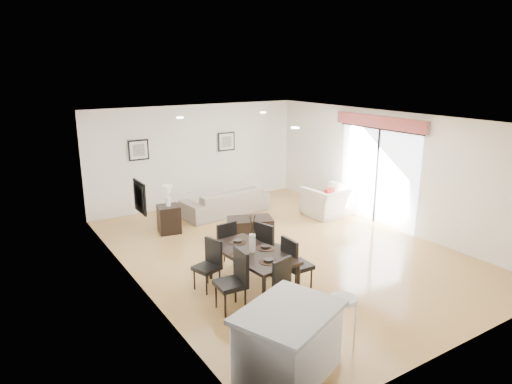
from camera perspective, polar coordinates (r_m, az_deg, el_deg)
ground at (r=9.50m, az=3.30°, el=-7.28°), size 8.00×8.00×0.00m
wall_back at (r=12.45m, az=-7.41°, el=4.58°), size 6.00×0.04×2.70m
wall_front at (r=6.44m, az=24.88°, el=-7.11°), size 6.00×0.04×2.70m
wall_left at (r=7.77m, az=-14.86°, el=-2.42°), size 0.04×8.00×2.70m
wall_right at (r=11.05m, az=16.18°, el=2.72°), size 0.04×8.00×2.70m
ceiling at (r=8.82m, az=3.57°, el=9.13°), size 6.00×8.00×0.02m
sofa at (r=11.70m, az=-3.86°, el=-1.17°), size 2.32×1.07×0.66m
armchair at (r=11.68m, az=9.14°, el=-1.16°), size 1.20×1.06×0.74m
courtyard_plant_a at (r=13.03m, az=25.36°, el=-1.11°), size 0.66×0.63×0.58m
courtyard_plant_b at (r=14.16m, az=20.04°, el=0.85°), size 0.42×0.42×0.66m
dining_table at (r=7.69m, az=-0.47°, el=-7.95°), size 0.96×1.69×0.68m
dining_chair_wnear at (r=7.13m, az=-2.63°, el=-10.54°), size 0.46×0.46×0.97m
dining_chair_wfar at (r=7.83m, az=-5.79°, el=-8.63°), size 0.48×0.48×0.86m
dining_chair_enear at (r=7.72m, az=4.78°, el=-8.61°), size 0.42×0.42×0.94m
dining_chair_efar at (r=8.30m, az=1.47°, el=-6.62°), size 0.54×0.54×0.98m
dining_chair_head at (r=6.97m, az=3.88°, el=-11.56°), size 0.49×0.49×0.90m
dining_chair_foot at (r=8.54m, az=-4.03°, el=-6.27°), size 0.45×0.45×0.92m
vase at (r=7.56m, az=-0.48°, el=-5.62°), size 0.84×1.29×0.65m
coffee_table at (r=10.26m, az=-0.72°, el=-4.33°), size 1.12×0.89×0.39m
side_table at (r=10.56m, az=-10.82°, el=-3.34°), size 0.55×0.55×0.63m
table_lamp at (r=10.38m, az=-10.99°, el=-0.09°), size 0.25×0.25×0.47m
cushion at (r=11.48m, az=9.14°, el=-0.35°), size 0.33×0.19×0.32m
kitchen_island at (r=5.81m, az=4.07°, el=-18.19°), size 1.52×1.36×0.88m
bar_stool at (r=6.18m, az=10.81°, el=-13.74°), size 0.36×0.36×0.79m
framed_print_back_left at (r=11.79m, az=-14.47°, el=5.10°), size 0.52×0.04×0.52m
framed_print_back_right at (r=12.77m, az=-3.73°, el=6.31°), size 0.52×0.04×0.52m
framed_print_left_wall at (r=7.51m, az=-14.33°, el=-0.61°), size 0.04×0.52×0.52m
sliding_door at (r=11.15m, az=15.00°, el=4.57°), size 0.12×2.70×2.57m
courtyard at (r=14.10m, az=22.03°, el=3.08°), size 6.00×6.00×2.00m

